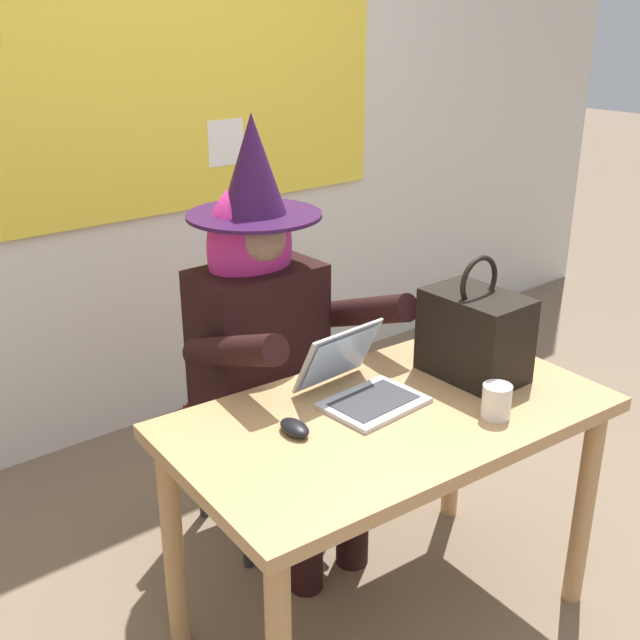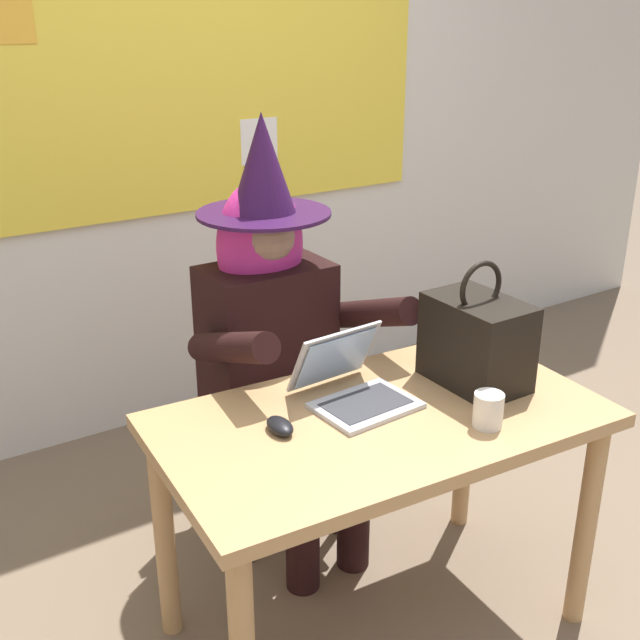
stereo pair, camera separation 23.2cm
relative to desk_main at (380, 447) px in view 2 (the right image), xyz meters
name	(u,v)px [view 2 (the right image)]	position (x,y,z in m)	size (l,w,h in m)	color
ground_plane	(431,633)	(0.12, -0.13, -0.62)	(24.00, 24.00, 0.00)	#75604C
wall_back_bulletin	(167,75)	(0.11, 1.64, 0.88)	(6.33, 1.82, 3.00)	silver
desk_main	(380,447)	(0.00, 0.00, 0.00)	(1.27, 0.76, 0.73)	tan
chair_at_desk	(262,387)	(0.01, 0.70, -0.11)	(0.46, 0.46, 0.91)	#4C1E19
person_costumed	(276,322)	(0.00, 0.58, 0.18)	(0.59, 0.68, 1.47)	black
laptop	(354,386)	(-0.02, 0.11, 0.15)	(0.29, 0.31, 0.20)	#B7B7BC
computer_mouse	(280,426)	(-0.28, 0.07, 0.12)	(0.06, 0.10, 0.03)	black
handbag	(477,341)	(0.35, 0.01, 0.24)	(0.20, 0.30, 0.38)	black
coffee_mug	(488,410)	(0.20, -0.20, 0.15)	(0.08, 0.08, 0.10)	silver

